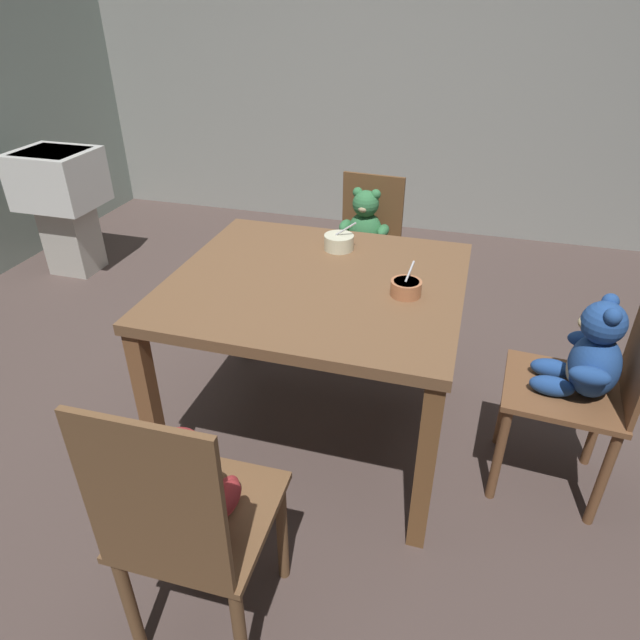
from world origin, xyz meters
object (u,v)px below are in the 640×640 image
Objects in this scene: porridge_bowl_terracotta_near_right at (406,288)px; sink_basin at (62,195)px; teddy_chair_near_right at (588,368)px; porridge_bowl_cream_far_center at (339,242)px; dining_table at (316,301)px; teddy_chair_near_front at (188,505)px; teddy_chair_far_center at (364,237)px.

sink_basin is at bearing 154.73° from porridge_bowl_terracotta_near_right.
porridge_bowl_cream_far_center is (-0.98, 0.33, 0.22)m from teddy_chair_near_right.
dining_table is 0.96m from teddy_chair_near_front.
teddy_chair_near_right is 7.76× the size of porridge_bowl_terracotta_near_right.
teddy_chair_far_center is at bearing 110.05° from porridge_bowl_terracotta_near_right.
teddy_chair_far_center is at bearing 92.21° from porridge_bowl_cream_far_center.
teddy_chair_far_center is (-0.01, 0.95, -0.12)m from dining_table.
porridge_bowl_terracotta_near_right is at bearing 23.98° from teddy_chair_far_center.
sink_basin is (-2.05, 1.10, -0.12)m from dining_table.
teddy_chair_near_right reaches higher than porridge_bowl_cream_far_center.
porridge_bowl_terracotta_near_right is at bearing -25.27° from sink_basin.
teddy_chair_near_front is at bearing -113.71° from porridge_bowl_terracotta_near_right.
dining_table is at bearing 1.98° from teddy_chair_near_right.
teddy_chair_near_front is (-0.06, -0.95, -0.10)m from dining_table.
porridge_bowl_terracotta_near_right is at bearing -44.38° from porridge_bowl_cream_far_center.
teddy_chair_near_right is 1.06m from porridge_bowl_cream_far_center.
dining_table is 1.19× the size of teddy_chair_near_right.
teddy_chair_far_center is 7.10× the size of porridge_bowl_terracotta_near_right.
porridge_bowl_cream_far_center reaches higher than teddy_chair_far_center.
dining_table is at bearing 4.76° from teddy_chair_far_center.
dining_table is at bearing -92.25° from porridge_bowl_cream_far_center.
sink_basin is (-2.39, 1.13, -0.25)m from porridge_bowl_terracotta_near_right.
dining_table is 8.23× the size of porridge_bowl_cream_far_center.
porridge_bowl_cream_far_center is at bearing 87.75° from dining_table.
teddy_chair_near_front is 1.27m from porridge_bowl_cream_far_center.
teddy_chair_near_right is at bearing -50.03° from teddy_chair_near_front.
teddy_chair_far_center reaches higher than dining_table.
porridge_bowl_cream_far_center is (0.07, 1.25, 0.23)m from teddy_chair_near_front.
porridge_bowl_cream_far_center is 2.23m from sink_basin.
teddy_chair_near_front reaches higher than porridge_bowl_terracotta_near_right.
teddy_chair_far_center is 2.04m from sink_basin.
teddy_chair_near_right reaches higher than dining_table.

